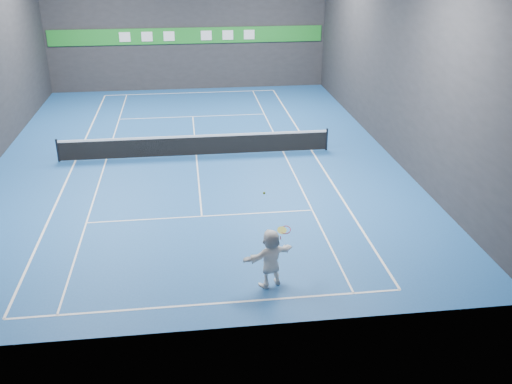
{
  "coord_description": "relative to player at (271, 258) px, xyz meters",
  "views": [
    {
      "loc": [
        -0.39,
        -25.11,
        9.29
      ],
      "look_at": [
        1.81,
        -7.82,
        1.5
      ],
      "focal_mm": 40.0,
      "sensor_mm": 36.0,
      "label": 1
    }
  ],
  "objects": [
    {
      "name": "ground",
      "position": [
        -1.81,
        11.13,
        -0.89
      ],
      "size": [
        26.0,
        26.0,
        0.0
      ],
      "primitive_type": "plane",
      "color": "#1A4D91",
      "rests_on": "ground"
    },
    {
      "name": "wall_back",
      "position": [
        -1.81,
        24.13,
        3.61
      ],
      "size": [
        18.0,
        0.1,
        9.0
      ],
      "primitive_type": "cube",
      "color": "#252528",
      "rests_on": "ground"
    },
    {
      "name": "wall_front",
      "position": [
        -1.81,
        -1.87,
        3.61
      ],
      "size": [
        18.0,
        0.1,
        9.0
      ],
      "primitive_type": "cube",
      "color": "#252528",
      "rests_on": "ground"
    },
    {
      "name": "wall_right",
      "position": [
        7.19,
        11.13,
        3.61
      ],
      "size": [
        0.1,
        26.0,
        9.0
      ],
      "primitive_type": "cube",
      "color": "#252528",
      "rests_on": "ground"
    },
    {
      "name": "baseline_near",
      "position": [
        -1.81,
        -0.76,
        -0.89
      ],
      "size": [
        10.98,
        0.08,
        0.01
      ],
      "primitive_type": "cube",
      "color": "white",
      "rests_on": "ground"
    },
    {
      "name": "baseline_far",
      "position": [
        -1.81,
        23.02,
        -0.89
      ],
      "size": [
        10.98,
        0.08,
        0.01
      ],
      "primitive_type": "cube",
      "color": "white",
      "rests_on": "ground"
    },
    {
      "name": "sideline_doubles_left",
      "position": [
        -7.3,
        11.13,
        -0.89
      ],
      "size": [
        0.08,
        23.78,
        0.01
      ],
      "primitive_type": "cube",
      "color": "white",
      "rests_on": "ground"
    },
    {
      "name": "sideline_doubles_right",
      "position": [
        3.68,
        11.13,
        -0.89
      ],
      "size": [
        0.08,
        23.78,
        0.01
      ],
      "primitive_type": "cube",
      "color": "white",
      "rests_on": "ground"
    },
    {
      "name": "sideline_singles_left",
      "position": [
        -5.92,
        11.13,
        -0.89
      ],
      "size": [
        0.06,
        23.78,
        0.01
      ],
      "primitive_type": "cube",
      "color": "white",
      "rests_on": "ground"
    },
    {
      "name": "sideline_singles_right",
      "position": [
        2.3,
        11.13,
        -0.89
      ],
      "size": [
        0.06,
        23.78,
        0.01
      ],
      "primitive_type": "cube",
      "color": "white",
      "rests_on": "ground"
    },
    {
      "name": "service_line_near",
      "position": [
        -1.81,
        4.73,
        -0.89
      ],
      "size": [
        8.23,
        0.06,
        0.01
      ],
      "primitive_type": "cube",
      "color": "white",
      "rests_on": "ground"
    },
    {
      "name": "service_line_far",
      "position": [
        -1.81,
        17.53,
        -0.89
      ],
      "size": [
        8.23,
        0.06,
        0.01
      ],
      "primitive_type": "cube",
      "color": "white",
      "rests_on": "ground"
    },
    {
      "name": "center_service_line",
      "position": [
        -1.81,
        11.13,
        -0.89
      ],
      "size": [
        0.06,
        12.8,
        0.01
      ],
      "primitive_type": "cube",
      "color": "white",
      "rests_on": "ground"
    },
    {
      "name": "player",
      "position": [
        0.0,
        0.0,
        0.0
      ],
      "size": [
        1.73,
        1.15,
        1.79
      ],
      "primitive_type": "imported",
      "rotation": [
        0.0,
        0.0,
        3.56
      ],
      "color": "white",
      "rests_on": "ground"
    },
    {
      "name": "tennis_ball",
      "position": [
        -0.21,
        -0.04,
        2.07
      ],
      "size": [
        0.07,
        0.07,
        0.07
      ],
      "primitive_type": "sphere",
      "color": "#ADD022",
      "rests_on": "player"
    },
    {
      "name": "tennis_net",
      "position": [
        -1.81,
        11.13,
        -0.35
      ],
      "size": [
        12.5,
        0.1,
        1.07
      ],
      "color": "black",
      "rests_on": "ground"
    },
    {
      "name": "sponsor_banner",
      "position": [
        -1.81,
        24.07,
        2.61
      ],
      "size": [
        17.64,
        0.11,
        1.0
      ],
      "color": "#1B7F25",
      "rests_on": "wall_back"
    },
    {
      "name": "tennis_racket",
      "position": [
        0.39,
        0.05,
        0.81
      ],
      "size": [
        0.49,
        0.41,
        0.54
      ],
      "color": "red",
      "rests_on": "player"
    }
  ]
}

